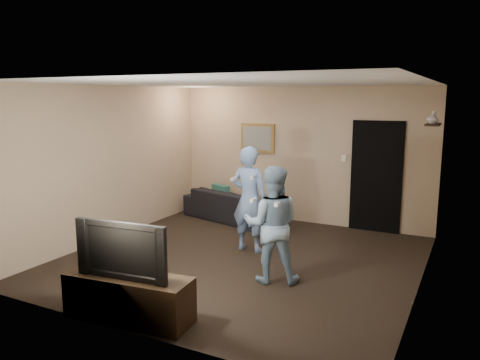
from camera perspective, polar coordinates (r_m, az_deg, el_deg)
The scene contains 19 objects.
ground at distance 7.12m, azimuth 0.18°, elevation -9.64°, with size 5.00×5.00×0.00m, color black.
ceiling at distance 6.71m, azimuth 0.19°, elevation 11.76°, with size 5.00×5.00×0.04m, color silver.
wall_back at distance 9.07m, azimuth 7.38°, elevation 2.99°, with size 5.00×0.04×2.60m, color tan.
wall_front at distance 4.75m, azimuth -13.66°, elevation -3.61°, with size 5.00×0.04×2.60m, color tan.
wall_left at distance 8.23m, azimuth -15.53°, elevation 1.99°, with size 0.04×5.00×2.60m, color tan.
wall_right at distance 6.10m, azimuth 21.60°, elevation -1.04°, with size 0.04×5.00×2.60m, color tan.
sofa at distance 9.26m, azimuth -0.94°, elevation -3.08°, with size 2.04×0.80×0.60m, color black.
throw_pillow at distance 9.35m, azimuth -2.39°, elevation -1.82°, with size 0.41×0.13×0.41m, color #194D46.
painting_frame at distance 9.36m, azimuth 2.16°, elevation 5.13°, with size 0.72×0.05×0.57m, color olive.
painting_canvas at distance 9.34m, azimuth 2.09°, elevation 5.11°, with size 0.62×0.01×0.47m, color slate.
doorway at distance 8.71m, azimuth 16.27°, elevation 0.38°, with size 0.90×0.06×2.00m, color black.
light_switch at distance 8.80m, azimuth 12.54°, elevation 2.62°, with size 0.08×0.02×0.12m, color silver.
wall_shelf at distance 7.82m, azimuth 22.48°, elevation 6.28°, with size 0.20×0.60×0.03m, color black.
shelf_vase at distance 7.65m, azimuth 22.42°, elevation 6.97°, with size 0.16×0.16×0.17m, color #B7B7BC.
shelf_figurine at distance 7.86m, azimuth 22.56°, elevation 7.06°, with size 0.06×0.06×0.18m, color silver.
tv_console at distance 5.38m, azimuth -13.39°, elevation -13.80°, with size 1.42×0.46×0.51m, color black.
television at distance 5.18m, azimuth -13.65°, elevation -8.06°, with size 1.08×0.14×0.62m, color black.
wii_player_left at distance 7.31m, azimuth 1.16°, elevation -2.34°, with size 0.64×0.51×1.66m.
wii_player_right at distance 6.12m, azimuth 3.91°, elevation -5.41°, with size 0.91×0.82×1.54m.
Camera 1 is at (3.04, -5.98, 2.39)m, focal length 35.00 mm.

